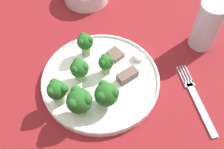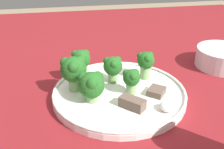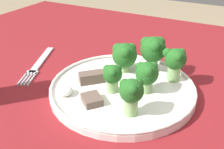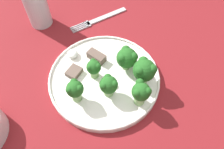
# 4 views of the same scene
# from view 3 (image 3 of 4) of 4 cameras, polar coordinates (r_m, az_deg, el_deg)

# --- Properties ---
(dinner_plate) EXTENTS (0.27, 0.27, 0.02)m
(dinner_plate) POSITION_cam_3_polar(r_m,az_deg,el_deg) (0.49, 2.28, -2.95)
(dinner_plate) COLOR white
(dinner_plate) RESTS_ON table
(fork) EXTENTS (0.09, 0.18, 0.00)m
(fork) POSITION_cam_3_polar(r_m,az_deg,el_deg) (0.61, -15.69, 2.21)
(fork) COLOR #B2B2B7
(fork) RESTS_ON table
(broccoli_floret_near_rim_left) EXTENTS (0.03, 0.03, 0.05)m
(broccoli_floret_near_rim_left) POSITION_cam_3_polar(r_m,az_deg,el_deg) (0.45, 0.12, -0.18)
(broccoli_floret_near_rim_left) COLOR #7FA866
(broccoli_floret_near_rim_left) RESTS_ON dinner_plate
(broccoli_floret_center_left) EXTENTS (0.04, 0.04, 0.06)m
(broccoli_floret_center_left) POSITION_cam_3_polar(r_m,az_deg,el_deg) (0.46, 7.62, 0.12)
(broccoli_floret_center_left) COLOR #7FA866
(broccoli_floret_center_left) RESTS_ON dinner_plate
(broccoli_floret_back_left) EXTENTS (0.05, 0.05, 0.06)m
(broccoli_floret_back_left) POSITION_cam_3_polar(r_m,az_deg,el_deg) (0.52, 2.77, 4.30)
(broccoli_floret_back_left) COLOR #7FA866
(broccoli_floret_back_left) RESTS_ON dinner_plate
(broccoli_floret_front_left) EXTENTS (0.05, 0.05, 0.07)m
(broccoli_floret_front_left) POSITION_cam_3_polar(r_m,az_deg,el_deg) (0.53, 8.92, 5.39)
(broccoli_floret_front_left) COLOR #7FA866
(broccoli_floret_front_left) RESTS_ON dinner_plate
(broccoli_floret_center_back) EXTENTS (0.04, 0.04, 0.06)m
(broccoli_floret_center_back) POSITION_cam_3_polar(r_m,az_deg,el_deg) (0.39, 4.27, -3.95)
(broccoli_floret_center_back) COLOR #7FA866
(broccoli_floret_center_back) RESTS_ON dinner_plate
(broccoli_floret_mid_cluster) EXTENTS (0.04, 0.04, 0.06)m
(broccoli_floret_mid_cluster) POSITION_cam_3_polar(r_m,az_deg,el_deg) (0.50, 13.62, 2.95)
(broccoli_floret_mid_cluster) COLOR #7FA866
(broccoli_floret_mid_cluster) RESTS_ON dinner_plate
(meat_slice_front_slice) EXTENTS (0.05, 0.05, 0.02)m
(meat_slice_front_slice) POSITION_cam_3_polar(r_m,az_deg,el_deg) (0.49, -4.45, -0.61)
(meat_slice_front_slice) COLOR brown
(meat_slice_front_slice) RESTS_ON dinner_plate
(meat_slice_middle_slice) EXTENTS (0.05, 0.04, 0.01)m
(meat_slice_middle_slice) POSITION_cam_3_polar(r_m,az_deg,el_deg) (0.44, -4.41, -5.45)
(meat_slice_middle_slice) COLOR brown
(meat_slice_middle_slice) RESTS_ON dinner_plate
(sauce_dollop) EXTENTS (0.03, 0.03, 0.02)m
(sauce_dollop) POSITION_cam_3_polar(r_m,az_deg,el_deg) (0.46, -10.29, -3.44)
(sauce_dollop) COLOR white
(sauce_dollop) RESTS_ON dinner_plate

